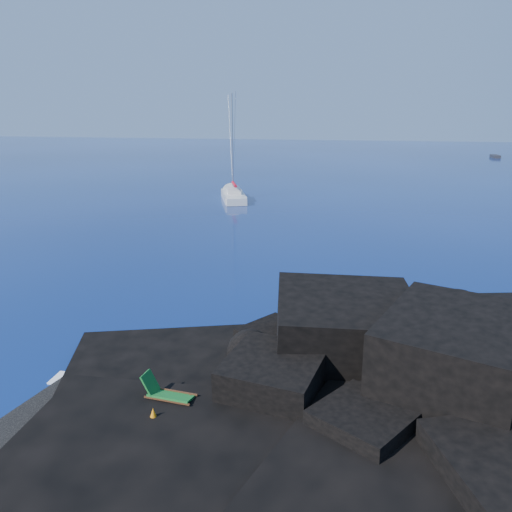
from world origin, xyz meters
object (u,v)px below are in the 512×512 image
Objects in this scene: sailboat at (233,200)px; marker_cone at (153,416)px; distant_boat_a at (495,158)px; deck_chair at (171,390)px; sunbather at (104,414)px.

sailboat is 44.36m from marker_cone.
marker_cone is 0.12× the size of distant_boat_a.
deck_chair is at bearing -105.90° from distant_boat_a.
sailboat is 7.30× the size of deck_chair.
sailboat is 2.42× the size of distant_boat_a.
marker_cone reaches higher than distant_boat_a.
sailboat is 7.29× the size of sunbather.
deck_chair is at bearing 85.73° from marker_cone.
sailboat is 20.96× the size of marker_cone.
sunbather reaches higher than distant_boat_a.
distant_boat_a is at bearing 78.03° from deck_chair.
deck_chair is 1.00× the size of sunbather.
sailboat reaches higher than deck_chair.
marker_cone is at bearing 10.00° from sunbather.
sailboat is 85.37m from distant_boat_a.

